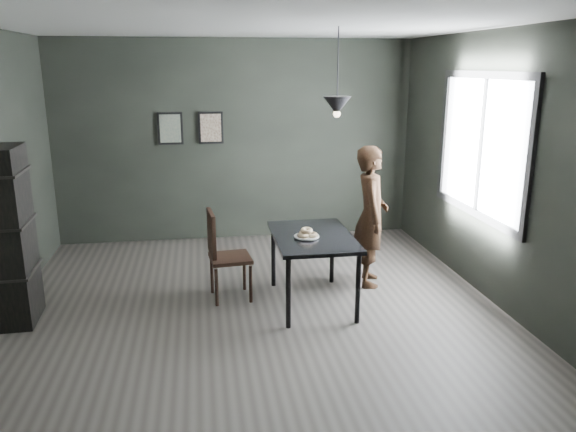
{
  "coord_description": "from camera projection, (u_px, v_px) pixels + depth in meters",
  "views": [
    {
      "loc": [
        -0.51,
        -5.41,
        2.44
      ],
      "look_at": [
        0.35,
        0.05,
        0.95
      ],
      "focal_mm": 35.0,
      "sensor_mm": 36.0,
      "label": 1
    }
  ],
  "objects": [
    {
      "name": "cafe_table",
      "position": [
        313.0,
        242.0,
        5.78
      ],
      "size": [
        0.8,
        1.2,
        0.75
      ],
      "color": "black",
      "rests_on": "ground"
    },
    {
      "name": "woman",
      "position": [
        371.0,
        216.0,
        6.3
      ],
      "size": [
        0.5,
        0.65,
        1.59
      ],
      "primitive_type": "imported",
      "rotation": [
        0.0,
        0.0,
        1.35
      ],
      "color": "black",
      "rests_on": "ground"
    },
    {
      "name": "pendant_lamp",
      "position": [
        337.0,
        106.0,
        5.56
      ],
      "size": [
        0.28,
        0.28,
        0.86
      ],
      "color": "black",
      "rests_on": "ground"
    },
    {
      "name": "wood_chair",
      "position": [
        222.0,
        250.0,
        5.93
      ],
      "size": [
        0.46,
        0.46,
        0.97
      ],
      "rotation": [
        0.0,
        0.0,
        0.1
      ],
      "color": "black",
      "rests_on": "ground"
    },
    {
      "name": "shelf_unit",
      "position": [
        11.0,
        237.0,
        5.33
      ],
      "size": [
        0.35,
        0.59,
        1.73
      ],
      "primitive_type": "cube",
      "rotation": [
        0.0,
        0.0,
        0.04
      ],
      "color": "black",
      "rests_on": "ground"
    },
    {
      "name": "framed_print_left",
      "position": [
        170.0,
        128.0,
        7.67
      ],
      "size": [
        0.34,
        0.04,
        0.44
      ],
      "color": "black",
      "rests_on": "ground"
    },
    {
      "name": "ceiling",
      "position": [
        251.0,
        24.0,
        5.14
      ],
      "size": [
        5.0,
        5.0,
        0.02
      ],
      "color": "silver",
      "rests_on": "ground"
    },
    {
      "name": "window_assembly",
      "position": [
        481.0,
        146.0,
        6.01
      ],
      "size": [
        0.04,
        1.96,
        1.56
      ],
      "color": "white",
      "rests_on": "ground"
    },
    {
      "name": "framed_print_right",
      "position": [
        211.0,
        128.0,
        7.75
      ],
      "size": [
        0.34,
        0.04,
        0.44
      ],
      "color": "black",
      "rests_on": "ground"
    },
    {
      "name": "back_wall",
      "position": [
        236.0,
        141.0,
        7.89
      ],
      "size": [
        5.0,
        0.1,
        2.8
      ],
      "primitive_type": "cube",
      "color": "black",
      "rests_on": "ground"
    },
    {
      "name": "white_plate",
      "position": [
        307.0,
        237.0,
        5.67
      ],
      "size": [
        0.23,
        0.23,
        0.01
      ],
      "primitive_type": "cylinder",
      "color": "silver",
      "rests_on": "cafe_table"
    },
    {
      "name": "ground",
      "position": [
        256.0,
        306.0,
        5.87
      ],
      "size": [
        5.0,
        5.0,
        0.0
      ],
      "primitive_type": "plane",
      "color": "#36322E",
      "rests_on": "ground"
    },
    {
      "name": "donut_pile",
      "position": [
        307.0,
        233.0,
        5.66
      ],
      "size": [
        0.21,
        0.21,
        0.09
      ],
      "rotation": [
        0.0,
        0.0,
        -0.39
      ],
      "color": "beige",
      "rests_on": "white_plate"
    }
  ]
}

